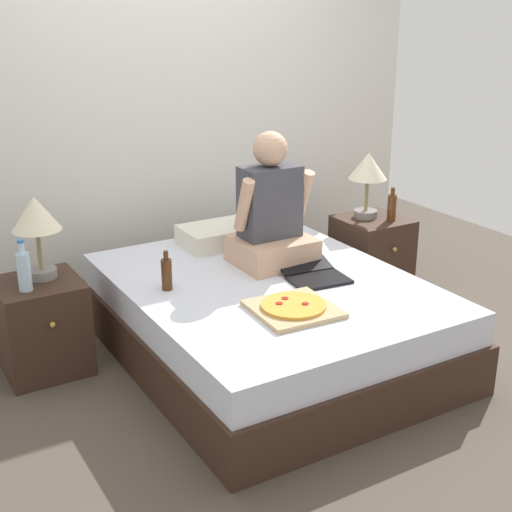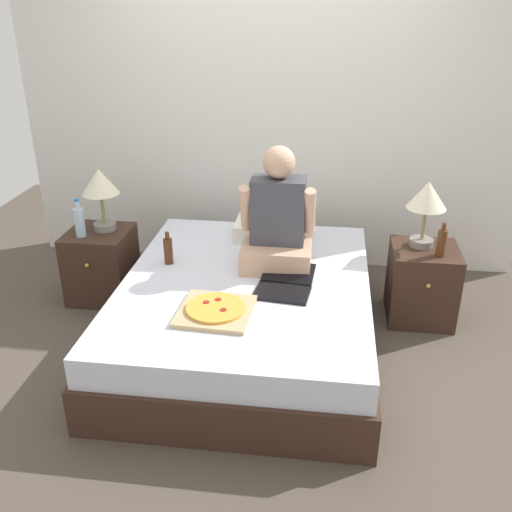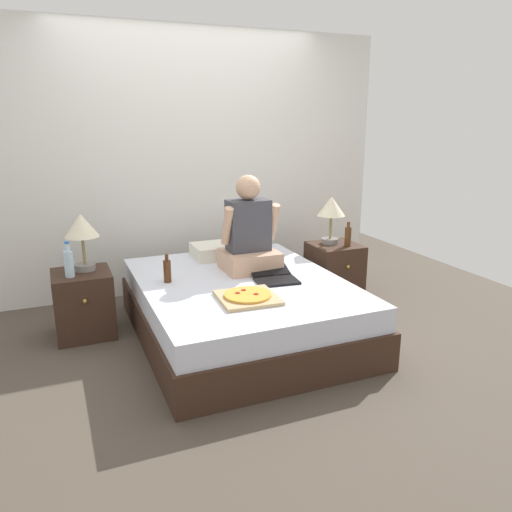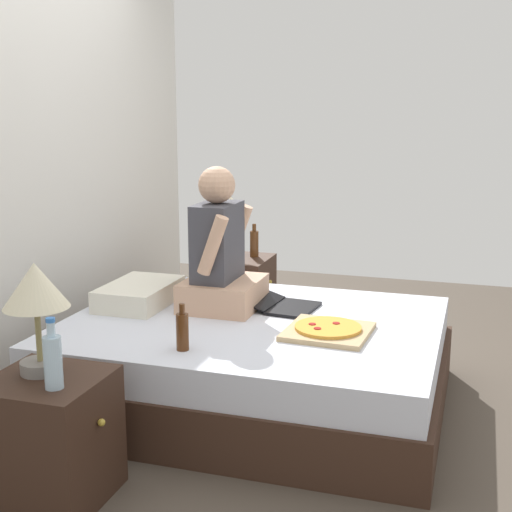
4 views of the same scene
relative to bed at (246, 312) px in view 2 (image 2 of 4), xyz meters
name	(u,v)px [view 2 (image 2 of 4)]	position (x,y,z in m)	size (l,w,h in m)	color
ground_plane	(246,342)	(0.00, 0.00, -0.23)	(5.93, 5.93, 0.00)	#4C4238
wall_back	(271,110)	(0.00, 1.34, 1.02)	(3.93, 0.12, 2.50)	silver
bed	(246,312)	(0.00, 0.00, 0.00)	(1.56, 1.96, 0.46)	#382319
nightstand_left	(102,264)	(-1.15, 0.49, 0.03)	(0.44, 0.47, 0.52)	#382319
lamp_on_left_nightstand	(100,186)	(-1.11, 0.54, 0.62)	(0.26, 0.26, 0.45)	gray
water_bottle	(79,221)	(-1.23, 0.40, 0.40)	(0.07, 0.07, 0.28)	silver
nightstand_right	(422,283)	(1.15, 0.49, 0.03)	(0.44, 0.47, 0.52)	#382319
lamp_on_right_nightstand	(427,200)	(1.12, 0.54, 0.62)	(0.26, 0.26, 0.45)	gray
beer_bottle	(442,242)	(1.22, 0.39, 0.39)	(0.06, 0.06, 0.23)	#512D14
pillow	(272,229)	(0.09, 0.70, 0.29)	(0.52, 0.34, 0.12)	silver
person_seated	(278,223)	(0.17, 0.25, 0.52)	(0.47, 0.40, 0.78)	tan
laptop	(284,286)	(0.25, -0.09, 0.25)	(0.36, 0.45, 0.07)	black
pizza_box	(216,310)	(-0.11, -0.42, 0.25)	(0.42, 0.42, 0.05)	tan
beer_bottle_on_bed	(168,250)	(-0.54, 0.17, 0.32)	(0.06, 0.06, 0.22)	#4C2811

